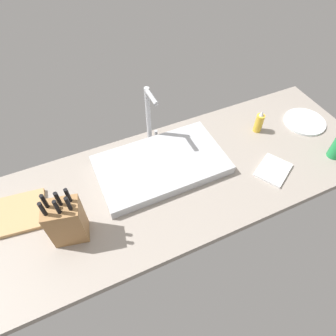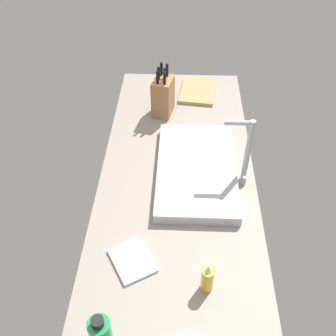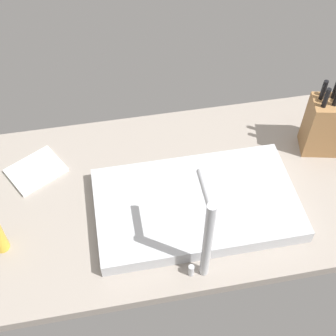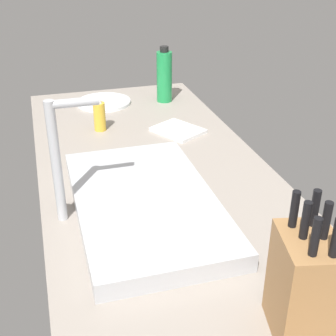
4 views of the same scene
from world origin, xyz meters
TOP-DOWN VIEW (x-y plane):
  - countertop_slab at (0.00, 0.00)cm, footprint 186.26×67.54cm
  - sink_basin at (-7.50, 8.20)cm, footprint 58.66×33.93cm
  - faucet at (-4.87, 27.50)cm, footprint 5.50×12.14cm
  - knife_block at (-52.92, -8.60)cm, footprint 14.44×11.81cm
  - dish_towel at (39.08, -14.97)cm, footprint 20.46×19.26cm

SIDE VIEW (x-z plane):
  - countertop_slab at x=0.00cm, z-range 0.00..3.50cm
  - dish_towel at x=39.08cm, z-range 3.50..4.70cm
  - sink_basin at x=-7.50cm, z-range 3.50..8.08cm
  - knife_block at x=-52.92cm, z-range 0.59..27.11cm
  - faucet at x=-4.87cm, z-range 5.63..36.27cm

